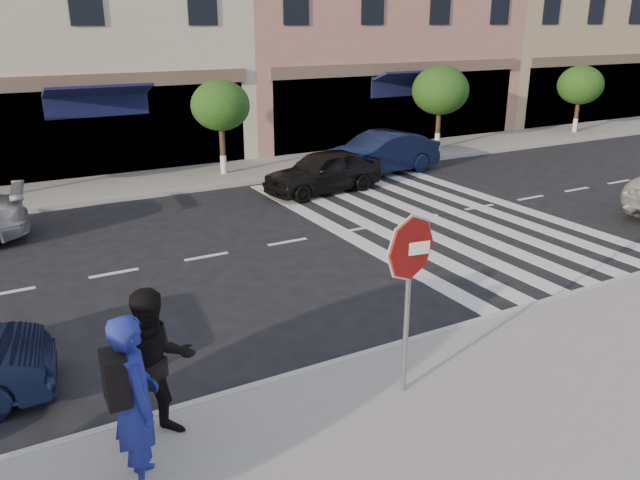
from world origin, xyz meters
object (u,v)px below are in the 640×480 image
Objects in this scene: car_far_mid at (323,171)px; car_far_right at (380,153)px; stop_sign at (410,266)px; photographer at (136,401)px; walker at (156,366)px.

car_far_right reaches higher than car_far_mid.
stop_sign is 11.24m from car_far_mid.
walker is at bearing -29.31° from photographer.
car_far_right is at bearing 66.60° from stop_sign.
car_far_right is at bearing -42.32° from photographer.
car_far_mid is at bearing 50.13° from walker.
car_far_mid is 3.09m from car_far_right.
photographer is at bearing -169.99° from stop_sign.
photographer reaches higher than walker.
walker reaches higher than car_far_mid.
walker is at bearing 178.38° from stop_sign.
car_far_mid is at bearing -74.56° from car_far_right.
car_far_mid is 0.88× the size of car_far_right.
photographer is 1.03× the size of walker.
stop_sign reaches higher than photographer.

